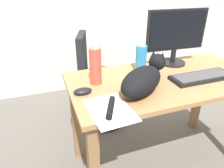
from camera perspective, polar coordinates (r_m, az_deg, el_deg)
ground_plane at (r=1.92m, az=11.71°, el=-19.33°), size 8.00×8.00×0.00m
desk at (r=1.53m, az=13.90°, el=-2.58°), size 1.31×0.66×0.76m
office_chair at (r=2.11m, az=-3.88°, el=-0.52°), size 0.50×0.48×0.92m
monitor at (r=1.68m, az=17.09°, el=12.63°), size 0.48×0.20×0.41m
keyboard at (r=1.54m, az=23.28°, el=1.82°), size 0.44×0.15×0.03m
cat at (r=1.24m, az=8.54°, el=1.46°), size 0.51×0.39×0.20m
computer_mouse at (r=1.24m, az=-8.01°, el=-1.93°), size 0.11×0.06×0.04m
paper_sheet at (r=1.09m, az=-0.53°, el=-7.08°), size 0.23×0.31×0.00m
water_bottle at (r=1.52m, az=7.92°, el=7.01°), size 0.08×0.08×0.21m
spray_bottle at (r=1.31m, az=-4.53°, el=4.96°), size 0.08×0.08×0.26m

